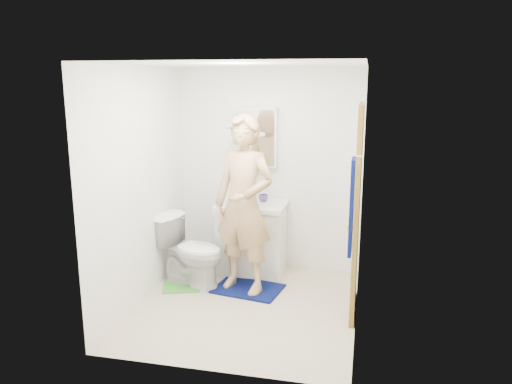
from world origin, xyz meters
The scene contains 22 objects.
floor centered at (0.00, 0.00, -0.01)m, with size 2.20×2.40×0.02m, color beige.
ceiling centered at (0.00, 0.00, 2.41)m, with size 2.20×2.40×0.02m, color white.
wall_back centered at (0.00, 1.21, 1.20)m, with size 2.20×0.02×2.40m, color white.
wall_front centered at (0.00, -1.21, 1.20)m, with size 2.20×0.02×2.40m, color white.
wall_left centered at (-1.11, 0.00, 1.20)m, with size 0.02×2.40×2.40m, color white.
wall_right centered at (1.11, 0.00, 1.20)m, with size 0.02×2.40×2.40m, color white.
vanity_cabinet centered at (-0.15, 0.91, 0.40)m, with size 0.75×0.55×0.80m, color white.
countertop centered at (-0.15, 0.91, 0.83)m, with size 0.79×0.59×0.05m, color white.
sink_basin centered at (-0.15, 0.91, 0.84)m, with size 0.40×0.40×0.03m, color white.
faucet centered at (-0.15, 1.09, 0.91)m, with size 0.03×0.03×0.12m, color silver.
medicine_cabinet centered at (-0.15, 1.14, 1.60)m, with size 0.50×0.12×0.70m, color white.
mirror_panel centered at (-0.15, 1.08, 1.60)m, with size 0.46×0.01×0.66m, color white.
door centered at (1.07, 0.15, 1.02)m, with size 0.05×0.80×2.05m, color olive.
door_knob centered at (1.03, -0.17, 0.95)m, with size 0.07×0.07×0.07m, color gold.
towel centered at (1.03, -0.57, 1.25)m, with size 0.03×0.24×0.80m, color #081350.
towel_hook centered at (1.07, -0.57, 1.67)m, with size 0.02×0.02×0.06m, color silver.
toilet centered at (-0.73, 0.40, 0.40)m, with size 0.44×0.78×0.79m, color white.
bath_mat centered at (-0.08, 0.39, 0.01)m, with size 0.72×0.51×0.02m, color #081350.
green_rug centered at (-0.82, 0.29, 0.01)m, with size 0.40×0.34×0.02m, color green.
soap_dispenser centered at (-0.31, 0.83, 0.95)m, with size 0.09×0.09×0.19m, color #CC775F.
toothbrush_cup centered at (-0.04, 1.02, 0.89)m, with size 0.11×0.11×0.09m, color #543A81.
man centered at (-0.11, 0.36, 0.97)m, with size 0.69×0.45×1.90m, color tan.
Camera 1 is at (1.13, -4.59, 2.28)m, focal length 35.00 mm.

